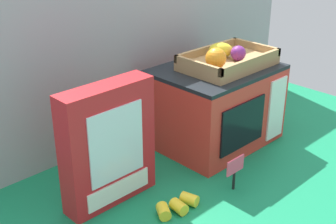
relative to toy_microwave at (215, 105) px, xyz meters
The scene contains 7 objects.
ground_plane 0.23m from the toy_microwave, 165.23° to the right, with size 1.70×1.70×0.00m, color #147A4C.
display_back_panel 0.35m from the toy_microwave, 127.41° to the left, with size 1.61×0.03×0.61m, color #A0A3A8.
toy_microwave is the anchor object (origin of this frame).
food_groups_crate 0.16m from the toy_microwave, 44.26° to the right, with size 0.30×0.19×0.09m.
cookie_set_box 0.46m from the toy_microwave, behind, with size 0.26×0.07×0.33m.
price_sign 0.30m from the toy_microwave, 128.13° to the right, with size 0.07×0.01×0.10m.
loose_toy_banana 0.43m from the toy_microwave, 152.54° to the right, with size 0.13×0.07×0.03m.
Camera 1 is at (-0.89, -0.83, 0.73)m, focal length 48.86 mm.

